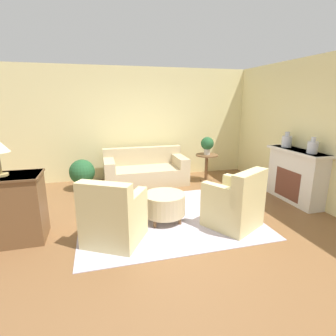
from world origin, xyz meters
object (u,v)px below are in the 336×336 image
side_table (207,163)px  dresser (7,208)px  armchair_right (235,204)px  potted_plant_on_side_table (207,144)px  couch (145,171)px  armchair_left (113,218)px  vase_mantel_near (287,141)px  vase_mantel_far (313,147)px  potted_plant_floor (82,173)px  ottoman_table (164,204)px

side_table → dresser: 4.38m
armchair_right → potted_plant_on_side_table: bearing=77.5°
armchair_right → dresser: 3.39m
couch → armchair_left: size_ratio=1.94×
vase_mantel_near → potted_plant_on_side_table: 1.82m
dresser → vase_mantel_far: (5.06, -0.07, 0.66)m
vase_mantel_near → potted_plant_on_side_table: (-1.16, 1.38, -0.23)m
armchair_left → potted_plant_floor: size_ratio=1.45×
dresser → vase_mantel_far: 5.10m
armchair_left → vase_mantel_far: bearing=5.6°
ottoman_table → vase_mantel_far: bearing=-2.8°
vase_mantel_near → potted_plant_floor: vase_mantel_near is taller
side_table → vase_mantel_far: bearing=-60.6°
armchair_right → dresser: bearing=172.9°
side_table → potted_plant_floor: potted_plant_floor is taller
couch → ottoman_table: (-0.07, -2.18, 0.00)m
armchair_left → armchair_right: (1.92, 0.00, 0.00)m
vase_mantel_far → couch: bearing=139.2°
armchair_right → dresser: size_ratio=1.02×
side_table → dresser: size_ratio=0.69×
armchair_left → vase_mantel_far: vase_mantel_far is taller
ottoman_table → potted_plant_floor: 2.50m
side_table → potted_plant_on_side_table: (0.00, 0.00, 0.48)m
side_table → vase_mantel_far: size_ratio=2.29×
armchair_right → side_table: 2.48m
armchair_right → ottoman_table: size_ratio=1.45×
armchair_right → vase_mantel_far: bearing=11.8°
potted_plant_floor → vase_mantel_near: bearing=-20.0°
armchair_left → vase_mantel_far: (3.62, 0.35, 0.79)m
ottoman_table → vase_mantel_near: size_ratio=2.22×
potted_plant_floor → armchair_left: bearing=-78.2°
vase_mantel_near → vase_mantel_far: size_ratio=1.05×
vase_mantel_near → ottoman_table: bearing=-168.6°
potted_plant_on_side_table → potted_plant_floor: (-2.99, 0.13, -0.55)m
couch → side_table: size_ratio=2.87×
armchair_left → ottoman_table: armchair_left is taller
side_table → potted_plant_floor: size_ratio=0.98×
couch → ottoman_table: size_ratio=2.81×
ottoman_table → vase_mantel_far: vase_mantel_far is taller
ottoman_table → vase_mantel_near: bearing=11.4°
armchair_left → dresser: dresser is taller
potted_plant_on_side_table → couch: bearing=170.6°
couch → vase_mantel_near: size_ratio=6.24×
armchair_left → dresser: size_ratio=1.02×
armchair_left → armchair_right: size_ratio=1.00×
couch → armchair_right: (0.98, -2.67, 0.08)m
ottoman_table → side_table: (1.58, 1.93, 0.16)m
vase_mantel_far → potted_plant_on_side_table: 2.38m
couch → vase_mantel_far: 3.65m
armchair_left → armchair_right: 1.92m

